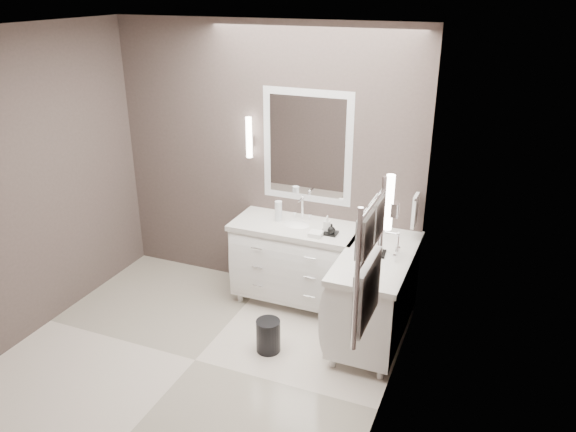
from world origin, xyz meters
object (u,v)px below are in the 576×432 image
at_px(vanity_back, 296,258).
at_px(vanity_right, 375,291).
at_px(waste_bin, 268,336).
at_px(towel_ladder, 368,269).

distance_m(vanity_back, vanity_right, 0.93).
xyz_separation_m(vanity_right, waste_bin, (-0.80, -0.53, -0.34)).
relative_size(vanity_right, waste_bin, 4.16).
height_order(vanity_back, waste_bin, vanity_back).
distance_m(vanity_right, waste_bin, 1.02).
bearing_deg(vanity_back, waste_bin, -84.96).
bearing_deg(vanity_back, vanity_right, -20.38).
height_order(vanity_right, waste_bin, vanity_right).
bearing_deg(towel_ladder, waste_bin, 143.10).
bearing_deg(waste_bin, towel_ladder, -36.90).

